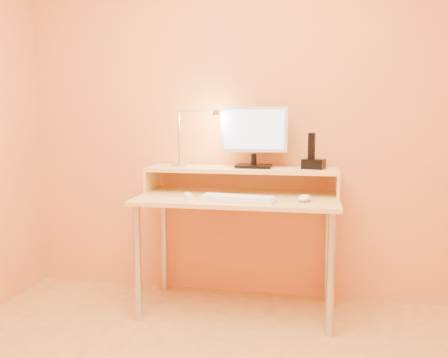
% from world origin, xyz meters
% --- Properties ---
extents(wall_back, '(3.00, 0.04, 2.50)m').
position_xyz_m(wall_back, '(0.00, 1.50, 1.25)').
color(wall_back, '#D06E45').
rests_on(wall_back, floor).
extents(desk_leg_fl, '(0.04, 0.04, 0.69)m').
position_xyz_m(desk_leg_fl, '(-0.55, 0.93, 0.35)').
color(desk_leg_fl, '#B6B6C0').
rests_on(desk_leg_fl, floor).
extents(desk_leg_fr, '(0.04, 0.04, 0.69)m').
position_xyz_m(desk_leg_fr, '(0.55, 0.93, 0.35)').
color(desk_leg_fr, '#B6B6C0').
rests_on(desk_leg_fr, floor).
extents(desk_leg_bl, '(0.04, 0.04, 0.69)m').
position_xyz_m(desk_leg_bl, '(-0.55, 1.43, 0.35)').
color(desk_leg_bl, '#B6B6C0').
rests_on(desk_leg_bl, floor).
extents(desk_leg_br, '(0.04, 0.04, 0.69)m').
position_xyz_m(desk_leg_br, '(0.55, 1.43, 0.35)').
color(desk_leg_br, '#B6B6C0').
rests_on(desk_leg_br, floor).
extents(desk_lower, '(1.20, 0.60, 0.02)m').
position_xyz_m(desk_lower, '(0.00, 1.18, 0.71)').
color(desk_lower, '#E1B165').
rests_on(desk_lower, floor).
extents(shelf_riser_left, '(0.02, 0.30, 0.14)m').
position_xyz_m(shelf_riser_left, '(-0.59, 1.33, 0.79)').
color(shelf_riser_left, '#E1B165').
rests_on(shelf_riser_left, desk_lower).
extents(shelf_riser_right, '(0.02, 0.30, 0.14)m').
position_xyz_m(shelf_riser_right, '(0.59, 1.33, 0.79)').
color(shelf_riser_right, '#E1B165').
rests_on(shelf_riser_right, desk_lower).
extents(desk_shelf, '(1.20, 0.30, 0.02)m').
position_xyz_m(desk_shelf, '(0.00, 1.33, 0.87)').
color(desk_shelf, '#E1B165').
rests_on(desk_shelf, desk_lower).
extents(monitor_foot, '(0.22, 0.16, 0.02)m').
position_xyz_m(monitor_foot, '(0.08, 1.33, 0.89)').
color(monitor_foot, black).
rests_on(monitor_foot, desk_shelf).
extents(monitor_neck, '(0.04, 0.04, 0.07)m').
position_xyz_m(monitor_neck, '(0.08, 1.33, 0.93)').
color(monitor_neck, black).
rests_on(monitor_neck, monitor_foot).
extents(monitor_panel, '(0.41, 0.06, 0.28)m').
position_xyz_m(monitor_panel, '(0.08, 1.34, 1.12)').
color(monitor_panel, silver).
rests_on(monitor_panel, monitor_neck).
extents(monitor_back, '(0.37, 0.04, 0.24)m').
position_xyz_m(monitor_back, '(0.08, 1.36, 1.12)').
color(monitor_back, black).
rests_on(monitor_back, monitor_panel).
extents(monitor_screen, '(0.38, 0.03, 0.24)m').
position_xyz_m(monitor_screen, '(0.08, 1.32, 1.12)').
color(monitor_screen, '#A8B7EF').
rests_on(monitor_screen, monitor_panel).
extents(lamp_base, '(0.10, 0.10, 0.02)m').
position_xyz_m(lamp_base, '(-0.40, 1.30, 0.89)').
color(lamp_base, '#B6B6C0').
rests_on(lamp_base, desk_shelf).
extents(lamp_post, '(0.01, 0.01, 0.33)m').
position_xyz_m(lamp_post, '(-0.40, 1.30, 1.07)').
color(lamp_post, '#B6B6C0').
rests_on(lamp_post, lamp_base).
extents(lamp_arm, '(0.24, 0.01, 0.01)m').
position_xyz_m(lamp_arm, '(-0.28, 1.30, 1.24)').
color(lamp_arm, '#B6B6C0').
rests_on(lamp_arm, lamp_post).
extents(lamp_head, '(0.04, 0.04, 0.03)m').
position_xyz_m(lamp_head, '(-0.16, 1.30, 1.22)').
color(lamp_head, '#B6B6C0').
rests_on(lamp_head, lamp_arm).
extents(lamp_bulb, '(0.03, 0.03, 0.00)m').
position_xyz_m(lamp_bulb, '(-0.16, 1.30, 1.20)').
color(lamp_bulb, '#FFEAC6').
rests_on(lamp_bulb, lamp_head).
extents(phone_dock, '(0.15, 0.13, 0.06)m').
position_xyz_m(phone_dock, '(0.45, 1.33, 0.91)').
color(phone_dock, black).
rests_on(phone_dock, desk_shelf).
extents(phone_handset, '(0.05, 0.03, 0.16)m').
position_xyz_m(phone_handset, '(0.43, 1.33, 1.02)').
color(phone_handset, black).
rests_on(phone_handset, phone_dock).
extents(phone_led, '(0.01, 0.00, 0.04)m').
position_xyz_m(phone_led, '(0.49, 1.28, 0.91)').
color(phone_led, '#357FFA').
rests_on(phone_led, phone_dock).
extents(keyboard, '(0.44, 0.19, 0.02)m').
position_xyz_m(keyboard, '(0.03, 1.01, 0.73)').
color(keyboard, silver).
rests_on(keyboard, desk_lower).
extents(mouse, '(0.10, 0.13, 0.04)m').
position_xyz_m(mouse, '(0.40, 1.08, 0.74)').
color(mouse, white).
rests_on(mouse, desk_lower).
extents(remote_control, '(0.10, 0.17, 0.02)m').
position_xyz_m(remote_control, '(-0.28, 1.07, 0.73)').
color(remote_control, silver).
rests_on(remote_control, desk_lower).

